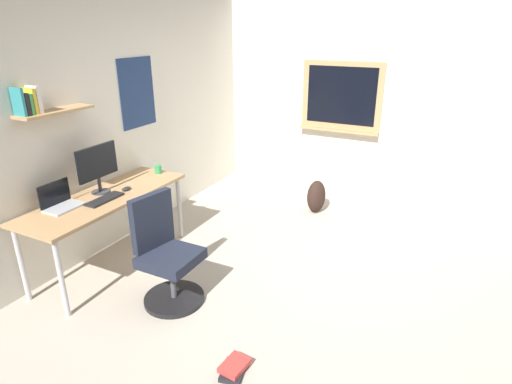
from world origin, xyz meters
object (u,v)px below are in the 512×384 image
object	(u,v)px
monitor_primary	(98,166)
keyboard	(105,199)
office_chair	(166,257)
backpack	(316,196)
desk	(107,203)
coffee_mug	(158,169)
computer_mouse	(126,189)
laptop	(60,202)
book_stack_on_floor	(234,368)

from	to	relation	value
monitor_primary	keyboard	xyz separation A→B (m)	(-0.13, -0.17, -0.26)
office_chair	backpack	xyz separation A→B (m)	(2.34, -0.53, -0.20)
monitor_primary	backpack	world-z (taller)	monitor_primary
monitor_primary	backpack	size ratio (longest dim) A/B	1.11
desk	coffee_mug	world-z (taller)	coffee_mug
monitor_primary	desk	bearing A→B (deg)	-113.47
monitor_primary	computer_mouse	distance (m)	0.34
desk	coffee_mug	xyz separation A→B (m)	(0.74, -0.03, 0.12)
coffee_mug	desk	bearing A→B (deg)	178.04
laptop	backpack	xyz separation A→B (m)	(2.51, -1.51, -0.59)
desk	backpack	distance (m)	2.58
monitor_primary	computer_mouse	size ratio (longest dim) A/B	4.46
monitor_primary	office_chair	bearing A→B (deg)	-105.01
keyboard	coffee_mug	xyz separation A→B (m)	(0.83, 0.05, 0.04)
keyboard	backpack	world-z (taller)	keyboard
computer_mouse	book_stack_on_floor	bearing A→B (deg)	-117.72
coffee_mug	book_stack_on_floor	size ratio (longest dim) A/B	0.37
computer_mouse	coffee_mug	world-z (taller)	coffee_mug
computer_mouse	coffee_mug	size ratio (longest dim) A/B	1.13
book_stack_on_floor	keyboard	bearing A→B (deg)	70.19
desk	backpack	xyz separation A→B (m)	(2.13, -1.37, -0.46)
office_chair	coffee_mug	distance (m)	1.31
desk	book_stack_on_floor	distance (m)	2.01
laptop	computer_mouse	size ratio (longest dim) A/B	2.98
keyboard	laptop	bearing A→B (deg)	143.17
laptop	coffee_mug	distance (m)	1.13
office_chair	book_stack_on_floor	world-z (taller)	office_chair
laptop	book_stack_on_floor	bearing A→B (deg)	-99.37
book_stack_on_floor	backpack	bearing A→B (deg)	8.13
monitor_primary	backpack	bearing A→B (deg)	-34.98
backpack	computer_mouse	bearing A→B (deg)	146.32
office_chair	computer_mouse	size ratio (longest dim) A/B	9.13
backpack	desk	bearing A→B (deg)	147.36
office_chair	keyboard	distance (m)	0.85
laptop	monitor_primary	xyz separation A→B (m)	(0.42, -0.05, 0.22)
desk	backpack	world-z (taller)	desk
laptop	computer_mouse	distance (m)	0.62
office_chair	computer_mouse	bearing A→B (deg)	62.09
monitor_primary	laptop	bearing A→B (deg)	173.46
desk	keyboard	world-z (taller)	keyboard
office_chair	coffee_mug	world-z (taller)	office_chair
laptop	backpack	world-z (taller)	laptop
desk	keyboard	distance (m)	0.14
coffee_mug	backpack	size ratio (longest dim) A/B	0.22
office_chair	book_stack_on_floor	size ratio (longest dim) A/B	3.77
laptop	keyboard	bearing A→B (deg)	-36.83
office_chair	computer_mouse	world-z (taller)	office_chair
book_stack_on_floor	office_chair	bearing A→B (deg)	62.43
monitor_primary	keyboard	world-z (taller)	monitor_primary
computer_mouse	book_stack_on_floor	world-z (taller)	computer_mouse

